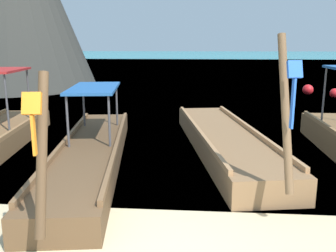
{
  "coord_description": "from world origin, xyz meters",
  "views": [
    {
      "loc": [
        0.58,
        -3.21,
        2.62
      ],
      "look_at": [
        0.0,
        4.22,
        0.93
      ],
      "focal_mm": 39.26,
      "sensor_mm": 36.0,
      "label": 1
    }
  ],
  "objects_px": {
    "longtail_boat_orange_ribbon": "(91,152)",
    "mooring_buoy_near": "(335,93)",
    "longtail_boat_blue_ribbon": "(224,141)",
    "mooring_buoy_far": "(308,90)"
  },
  "relations": [
    {
      "from": "longtail_boat_blue_ribbon",
      "to": "mooring_buoy_near",
      "type": "bearing_deg",
      "value": 57.8
    },
    {
      "from": "longtail_boat_orange_ribbon",
      "to": "mooring_buoy_near",
      "type": "xyz_separation_m",
      "value": [
        9.0,
        10.79,
        -0.05
      ]
    },
    {
      "from": "longtail_boat_blue_ribbon",
      "to": "longtail_boat_orange_ribbon",
      "type": "bearing_deg",
      "value": -157.47
    },
    {
      "from": "longtail_boat_orange_ribbon",
      "to": "longtail_boat_blue_ribbon",
      "type": "relative_size",
      "value": 1.03
    },
    {
      "from": "mooring_buoy_near",
      "to": "longtail_boat_blue_ribbon",
      "type": "bearing_deg",
      "value": -122.2
    },
    {
      "from": "longtail_boat_orange_ribbon",
      "to": "mooring_buoy_near",
      "type": "bearing_deg",
      "value": 50.17
    },
    {
      "from": "mooring_buoy_near",
      "to": "mooring_buoy_far",
      "type": "xyz_separation_m",
      "value": [
        -0.99,
        1.0,
        0.04
      ]
    },
    {
      "from": "longtail_boat_blue_ribbon",
      "to": "mooring_buoy_near",
      "type": "relative_size",
      "value": 15.45
    },
    {
      "from": "longtail_boat_blue_ribbon",
      "to": "mooring_buoy_near",
      "type": "xyz_separation_m",
      "value": [
        6.02,
        9.55,
        -0.03
      ]
    },
    {
      "from": "longtail_boat_blue_ribbon",
      "to": "mooring_buoy_near",
      "type": "distance_m",
      "value": 11.29
    }
  ]
}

